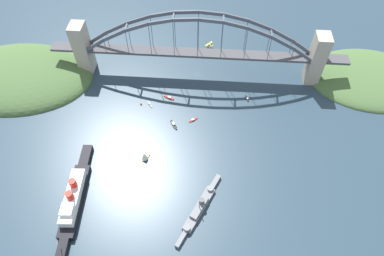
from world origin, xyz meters
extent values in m
plane|color=#283D4C|center=(0.00, 0.00, 0.00)|extent=(1400.00, 1400.00, 0.00)
cube|color=#ADA38E|center=(-116.63, 0.00, 27.19)|extent=(13.96, 17.85, 54.39)
cube|color=#ADA38E|center=(116.63, 0.00, 27.19)|extent=(13.96, 17.85, 54.39)
cube|color=#47474C|center=(0.00, 0.00, 27.78)|extent=(219.31, 13.22, 2.40)
cube|color=#47474C|center=(-135.61, 0.00, 27.78)|extent=(24.00, 13.22, 2.40)
cube|color=#47474C|center=(135.61, 0.00, 27.78)|extent=(24.00, 13.22, 2.40)
cube|color=#4C515B|center=(-101.83, -5.95, 35.40)|extent=(24.42, 1.80, 17.88)
cube|color=#4C515B|center=(-79.20, -5.95, 48.93)|extent=(24.11, 1.80, 14.68)
cube|color=#4C515B|center=(-56.57, -5.95, 59.09)|extent=(23.75, 1.80, 11.46)
cube|color=#4C515B|center=(-33.94, -5.95, 65.85)|extent=(23.33, 1.80, 8.20)
cube|color=#4C515B|center=(-11.31, -5.95, 69.24)|extent=(22.87, 1.80, 4.88)
cube|color=#4C515B|center=(11.31, -5.95, 69.24)|extent=(22.87, 1.80, 4.88)
cube|color=#4C515B|center=(33.94, -5.95, 65.85)|extent=(23.33, 1.80, 8.20)
cube|color=#4C515B|center=(56.57, -5.95, 59.09)|extent=(23.75, 1.80, 11.46)
cube|color=#4C515B|center=(79.20, -5.95, 48.93)|extent=(24.11, 1.80, 14.68)
cube|color=#4C515B|center=(101.83, -5.95, 35.40)|extent=(24.42, 1.80, 17.88)
cube|color=#4C515B|center=(-101.83, 5.95, 35.40)|extent=(24.42, 1.80, 17.88)
cube|color=#4C515B|center=(-79.20, 5.95, 48.93)|extent=(24.11, 1.80, 14.68)
cube|color=#4C515B|center=(-56.57, 5.95, 59.09)|extent=(23.75, 1.80, 11.46)
cube|color=#4C515B|center=(-33.94, 5.95, 65.85)|extent=(23.33, 1.80, 8.20)
cube|color=#4C515B|center=(-11.31, 5.95, 69.24)|extent=(22.87, 1.80, 4.88)
cube|color=#4C515B|center=(11.31, 5.95, 69.24)|extent=(22.87, 1.80, 4.88)
cube|color=#4C515B|center=(33.94, 5.95, 65.85)|extent=(23.33, 1.80, 8.20)
cube|color=#4C515B|center=(56.57, 5.95, 59.09)|extent=(23.75, 1.80, 11.46)
cube|color=#4C515B|center=(79.20, 5.95, 48.93)|extent=(24.11, 1.80, 14.68)
cube|color=#4C515B|center=(101.83, 5.95, 35.40)|extent=(24.42, 1.80, 17.88)
cube|color=#4C515B|center=(-113.14, 0.00, 27.78)|extent=(1.40, 11.90, 1.40)
cube|color=#4C515B|center=(-67.89, 0.00, 54.86)|extent=(1.40, 11.90, 1.40)
cube|color=#4C515B|center=(-22.63, 0.00, 68.39)|extent=(1.40, 11.90, 1.40)
cube|color=#4C515B|center=(22.63, 0.00, 68.39)|extent=(1.40, 11.90, 1.40)
cube|color=#4C515B|center=(67.89, 0.00, 54.86)|extent=(1.40, 11.90, 1.40)
cube|color=#4C515B|center=(113.14, 0.00, 27.78)|extent=(1.40, 11.90, 1.40)
cylinder|color=#4C515B|center=(-90.52, -5.95, 36.00)|extent=(0.56, 0.56, 14.03)
cylinder|color=#4C515B|center=(-90.52, 5.95, 36.00)|extent=(0.56, 0.56, 14.03)
cylinder|color=#4C515B|center=(-67.89, -5.95, 41.92)|extent=(0.56, 0.56, 25.87)
cylinder|color=#4C515B|center=(-67.89, 5.95, 41.92)|extent=(0.56, 0.56, 25.87)
cylinder|color=#4C515B|center=(-45.26, -5.95, 46.15)|extent=(0.56, 0.56, 34.34)
cylinder|color=#4C515B|center=(-45.26, 5.95, 46.15)|extent=(0.56, 0.56, 34.34)
cylinder|color=#4C515B|center=(-22.63, -5.95, 48.69)|extent=(0.56, 0.56, 39.41)
cylinder|color=#4C515B|center=(-22.63, 5.95, 48.69)|extent=(0.56, 0.56, 39.41)
cylinder|color=#4C515B|center=(0.00, -5.95, 49.53)|extent=(0.56, 0.56, 41.10)
cylinder|color=#4C515B|center=(0.00, 5.95, 49.53)|extent=(0.56, 0.56, 41.10)
cylinder|color=#4C515B|center=(22.63, -5.95, 48.69)|extent=(0.56, 0.56, 39.41)
cylinder|color=#4C515B|center=(22.63, 5.95, 48.69)|extent=(0.56, 0.56, 39.41)
cylinder|color=#4C515B|center=(45.26, -5.95, 46.15)|extent=(0.56, 0.56, 34.34)
cylinder|color=#4C515B|center=(45.26, 5.95, 46.15)|extent=(0.56, 0.56, 34.34)
cylinder|color=#4C515B|center=(67.89, -5.95, 41.92)|extent=(0.56, 0.56, 25.87)
cylinder|color=#4C515B|center=(67.89, 5.95, 41.92)|extent=(0.56, 0.56, 25.87)
cylinder|color=#4C515B|center=(90.52, -5.95, 36.00)|extent=(0.56, 0.56, 14.03)
cylinder|color=#4C515B|center=(90.52, 5.95, 36.00)|extent=(0.56, 0.56, 14.03)
ellipsoid|color=#476638|center=(-179.59, -4.70, 0.00)|extent=(126.82, 96.52, 19.86)
ellipsoid|color=#476638|center=(185.75, 19.72, 0.00)|extent=(154.88, 107.67, 31.91)
ellipsoid|color=#756B5B|center=(150.91, -9.89, 0.00)|extent=(54.21, 32.30, 17.55)
cube|color=black|center=(86.63, 154.04, 2.59)|extent=(15.77, 62.47, 5.19)
cube|color=black|center=(84.31, 195.22, 2.59)|extent=(7.92, 20.97, 5.19)
cube|color=black|center=(88.95, 112.86, 2.59)|extent=(9.27, 21.05, 5.19)
cube|color=white|center=(86.63, 154.04, 8.54)|extent=(13.06, 46.92, 6.71)
cube|color=white|center=(85.91, 166.78, 13.50)|extent=(9.79, 10.71, 3.20)
cylinder|color=red|center=(86.50, 156.36, 15.30)|extent=(5.54, 5.54, 6.80)
cylinder|color=red|center=(87.09, 145.93, 15.30)|extent=(5.54, 5.54, 6.80)
cylinder|color=tan|center=(84.45, 192.65, 10.19)|extent=(0.50, 0.50, 10.00)
cube|color=slate|center=(-10.89, 153.97, 1.73)|extent=(23.82, 39.70, 3.45)
cube|color=slate|center=(0.69, 178.40, 1.73)|extent=(8.69, 13.59, 3.45)
cube|color=slate|center=(-22.46, 129.55, 1.73)|extent=(9.27, 13.86, 3.45)
cube|color=slate|center=(-10.89, 153.97, 4.75)|extent=(13.84, 20.76, 2.59)
cylinder|color=slate|center=(-2.93, 170.76, 4.55)|extent=(5.00, 5.00, 2.20)
cylinder|color=slate|center=(-18.85, 137.18, 4.55)|extent=(5.00, 5.00, 2.20)
cylinder|color=slate|center=(-10.89, 153.97, 11.04)|extent=(0.60, 0.60, 10.00)
cylinder|color=#4C4C51|center=(-12.63, 150.31, 8.24)|extent=(3.93, 3.93, 4.40)
cylinder|color=#B7B7B2|center=(-9.63, -45.51, 0.45)|extent=(4.62, 4.28, 0.90)
cylinder|color=#B7B7B2|center=(-11.73, -47.85, 0.45)|extent=(4.62, 4.28, 0.90)
cylinder|color=black|center=(-9.63, -45.51, 1.49)|extent=(0.14, 0.14, 1.17)
cylinder|color=black|center=(-11.73, -47.85, 1.49)|extent=(0.14, 0.14, 1.17)
ellipsoid|color=gold|center=(-10.68, -46.68, 2.69)|extent=(6.78, 6.27, 1.24)
cylinder|color=black|center=(-8.00, -49.09, 2.69)|extent=(1.38, 1.41, 1.18)
cube|color=gold|center=(-9.93, -47.35, 3.22)|extent=(8.33, 9.00, 0.20)
cube|color=gold|center=(-13.30, -44.32, 2.82)|extent=(3.50, 3.72, 0.12)
cube|color=black|center=(-13.30, -44.32, 4.07)|extent=(0.90, 0.82, 1.50)
cube|color=black|center=(17.54, 71.28, 0.46)|extent=(6.18, 7.76, 0.93)
cube|color=black|center=(15.09, 75.48, 0.46)|extent=(2.60, 2.90, 0.93)
cube|color=black|center=(20.00, 67.08, 0.46)|extent=(2.88, 3.07, 0.93)
cube|color=beige|center=(18.00, 70.49, 1.53)|extent=(3.84, 4.32, 1.21)
cube|color=#B2231E|center=(-0.14, 63.75, 0.41)|extent=(5.74, 5.14, 0.81)
cube|color=#B2231E|center=(-3.07, 61.48, 0.41)|extent=(2.20, 2.09, 0.81)
cube|color=#B2231E|center=(2.79, 66.03, 0.41)|extent=(2.35, 2.28, 0.81)
cube|color=beige|center=(0.41, 64.18, 1.30)|extent=(3.27, 3.09, 0.97)
cube|color=#B2231E|center=(26.15, 37.05, 0.60)|extent=(6.94, 5.02, 1.20)
cube|color=#B2231E|center=(30.06, 35.27, 0.60)|extent=(2.55, 2.18, 1.20)
cube|color=#B2231E|center=(22.23, 38.82, 0.60)|extent=(2.66, 2.44, 1.20)
cube|color=beige|center=(25.41, 37.38, 1.68)|extent=(3.79, 3.22, 0.95)
cube|color=gold|center=(37.70, 109.33, 0.45)|extent=(5.12, 6.11, 0.90)
cube|color=gold|center=(35.50, 106.07, 0.45)|extent=(1.92, 2.18, 0.90)
cube|color=gold|center=(39.91, 112.58, 0.45)|extent=(2.08, 2.29, 0.90)
cylinder|color=tan|center=(37.43, 108.92, 5.39)|extent=(0.16, 0.16, 8.99)
cone|color=silver|center=(38.39, 110.34, 4.94)|extent=(7.51, 7.51, 7.20)
cube|color=black|center=(-51.34, 32.41, 0.45)|extent=(3.19, 5.37, 0.90)
cube|color=black|center=(-50.47, 29.17, 0.45)|extent=(1.47, 1.90, 0.90)
cube|color=black|center=(-52.22, 35.65, 0.45)|extent=(1.68, 1.95, 0.90)
cube|color=beige|center=(-51.51, 33.01, 1.48)|extent=(2.16, 2.83, 1.16)
cube|color=silver|center=(43.66, 47.57, 0.54)|extent=(4.19, 4.82, 1.08)
cube|color=silver|center=(41.67, 50.17, 0.54)|extent=(1.66, 1.81, 1.08)
cube|color=silver|center=(45.64, 44.97, 0.54)|extent=(1.79, 1.91, 1.08)
cube|color=beige|center=(44.03, 47.08, 1.60)|extent=(2.46, 2.69, 1.04)
cone|color=red|center=(52.17, 47.81, 1.10)|extent=(2.20, 2.20, 2.20)
sphere|color=#F2E566|center=(52.17, 47.81, 2.50)|extent=(0.50, 0.50, 0.50)
camera|label=1|loc=(-13.61, 268.24, 246.91)|focal=31.91mm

